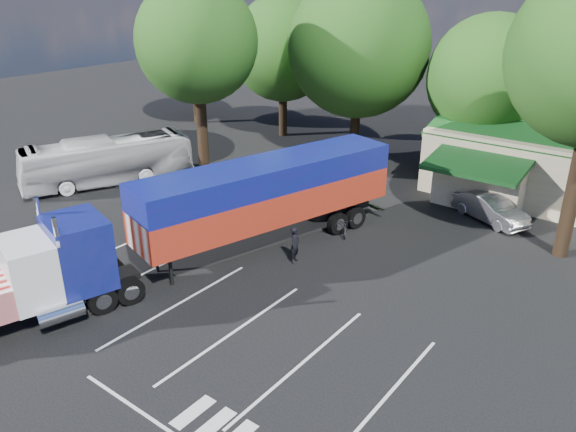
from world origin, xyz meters
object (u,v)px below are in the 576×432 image
Objects in this scene: semi_truck at (217,210)px; tour_bus at (107,161)px; silver_sedan at (490,208)px; bicycle at (344,225)px; woman at (295,245)px.

tour_bus is (-13.37, 3.51, -1.09)m from semi_truck.
semi_truck is at bearing 170.83° from silver_sedan.
silver_sedan is (8.64, 12.57, -1.86)m from semi_truck.
silver_sedan is (5.48, 6.41, 0.24)m from bicycle.
silver_sedan is (22.01, 9.06, -0.77)m from tour_bus.
woman is 0.39× the size of silver_sedan.
bicycle is (3.15, 6.17, -2.10)m from semi_truck.
silver_sedan is at bearing 71.19° from semi_truck.
tour_bus is at bearing -179.05° from semi_truck.
woman is at bearing 176.90° from silver_sedan.
bicycle is at bearing -16.14° from woman.
woman is 0.16× the size of tour_bus.
silver_sedan is at bearing -41.75° from woman.
woman reaches higher than silver_sedan.
bicycle is at bearing 31.92° from tour_bus.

